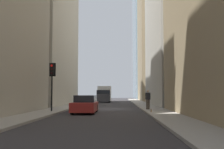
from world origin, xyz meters
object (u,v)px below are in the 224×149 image
at_px(delivery_truck, 104,94).
at_px(traffic_light_foreground, 52,76).
at_px(discarded_bottle, 151,111).
at_px(sedan_red, 85,105).
at_px(pedestrian, 148,99).

relative_size(delivery_truck, traffic_light_foreground, 1.65).
relative_size(delivery_truck, discarded_bottle, 23.93).
bearing_deg(sedan_red, pedestrian, -58.68).
distance_m(pedestrian, discarded_bottle, 3.91).
distance_m(delivery_truck, sedan_red, 27.24).
relative_size(sedan_red, discarded_bottle, 15.93).
relative_size(traffic_light_foreground, pedestrian, 2.24).
bearing_deg(delivery_truck, sedan_red, -180.00).
bearing_deg(discarded_bottle, pedestrian, -2.18).
xyz_separation_m(delivery_truck, pedestrian, (-24.01, -5.29, -0.36)).
xyz_separation_m(delivery_truck, discarded_bottle, (-27.82, -5.14, -1.21)).
bearing_deg(traffic_light_foreground, pedestrian, -70.63).
distance_m(delivery_truck, traffic_light_foreground, 27.03).
relative_size(sedan_red, traffic_light_foreground, 1.10).
bearing_deg(traffic_light_foreground, sedan_red, -97.90).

